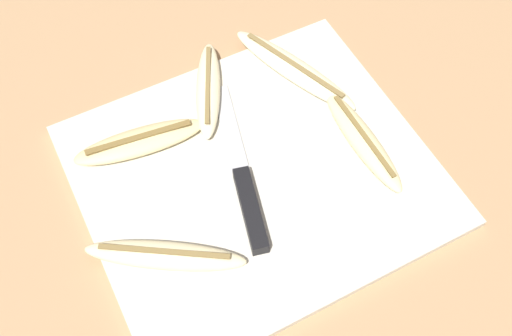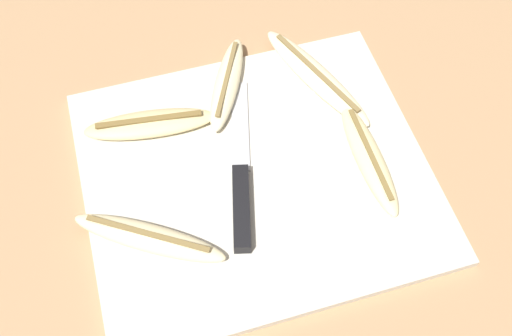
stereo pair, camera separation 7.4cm
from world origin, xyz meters
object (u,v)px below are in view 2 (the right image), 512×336
object	(u,v)px
banana_soft_right	(369,158)
banana_cream_curved	(149,238)
knife	(241,191)
banana_bright_far	(316,77)
banana_pale_long	(225,84)
banana_mellow_near	(150,124)

from	to	relation	value
banana_soft_right	banana_cream_curved	bearing A→B (deg)	-173.90
knife	banana_soft_right	distance (m)	0.17
banana_bright_far	banana_cream_curved	distance (m)	0.32
banana_bright_far	banana_soft_right	distance (m)	0.14
banana_bright_far	banana_cream_curved	world-z (taller)	banana_cream_curved
banana_pale_long	banana_soft_right	bearing A→B (deg)	-49.18
banana_bright_far	banana_pale_long	distance (m)	0.12
knife	banana_mellow_near	xyz separation A→B (m)	(-0.09, 0.13, 0.00)
banana_bright_far	banana_soft_right	xyz separation A→B (m)	(0.02, -0.14, 0.00)
knife	banana_soft_right	world-z (taller)	banana_soft_right
banana_bright_far	banana_pale_long	size ratio (longest dim) A/B	1.30
banana_cream_curved	banana_pale_long	distance (m)	0.24
knife	banana_cream_curved	xyz separation A→B (m)	(-0.12, -0.03, 0.00)
banana_pale_long	banana_mellow_near	bearing A→B (deg)	-161.79
knife	banana_pale_long	xyz separation A→B (m)	(0.02, 0.16, 0.00)
banana_soft_right	banana_cream_curved	distance (m)	0.29
banana_bright_far	banana_mellow_near	world-z (taller)	same
knife	banana_bright_far	world-z (taller)	banana_bright_far
banana_soft_right	banana_pale_long	xyz separation A→B (m)	(-0.14, 0.16, -0.00)
banana_cream_curved	banana_bright_far	bearing A→B (deg)	33.22
banana_soft_right	banana_mellow_near	bearing A→B (deg)	152.99
knife	banana_mellow_near	size ratio (longest dim) A/B	1.43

